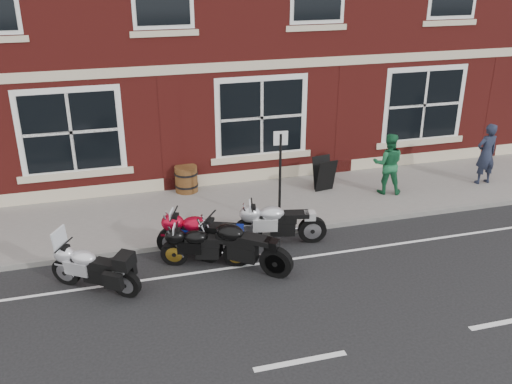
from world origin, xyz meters
TOP-DOWN VIEW (x-y plane):
  - ground at (0.00, 0.00)m, footprint 80.00×80.00m
  - sidewalk at (0.00, 3.00)m, footprint 30.00×3.00m
  - kerb at (0.00, 1.42)m, footprint 30.00×0.16m
  - moto_touring_silver at (-3.19, 0.13)m, footprint 1.68×1.23m
  - moto_sport_red at (-0.84, 0.83)m, footprint 2.08×0.97m
  - moto_sport_black at (-0.94, 0.48)m, footprint 1.85×0.69m
  - moto_sport_silver at (0.89, 1.01)m, footprint 2.10×0.58m
  - moto_naked_black at (-0.24, 0.15)m, footprint 1.88×1.55m
  - pedestrian_left at (7.46, 2.64)m, footprint 0.65×0.45m
  - pedestrian_right at (4.51, 2.76)m, footprint 0.98×0.88m
  - a_board_sign at (2.96, 3.40)m, footprint 0.60×0.45m
  - barrel_planter at (-0.68, 4.30)m, footprint 0.64×0.64m
  - parking_sign at (1.13, 1.67)m, footprint 0.33×0.07m

SIDE VIEW (x-z plane):
  - ground at x=0.00m, z-range 0.00..0.00m
  - sidewalk at x=0.00m, z-range 0.00..0.12m
  - kerb at x=0.00m, z-range 0.00..0.12m
  - barrel_planter at x=-0.68m, z-range 0.12..0.83m
  - moto_sport_black at x=-0.94m, z-range 0.06..0.92m
  - moto_touring_silver at x=-3.19m, z-range -0.12..1.17m
  - moto_sport_silver at x=0.89m, z-range 0.07..1.02m
  - moto_sport_red at x=-0.84m, z-range 0.07..1.06m
  - a_board_sign at x=2.96m, z-range 0.12..1.03m
  - moto_naked_black at x=-0.24m, z-range 0.08..1.11m
  - pedestrian_right at x=4.51m, z-range 0.12..1.78m
  - pedestrian_left at x=7.46m, z-range 0.12..1.85m
  - parking_sign at x=1.13m, z-range 0.30..2.64m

